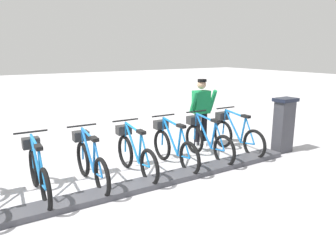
{
  "coord_description": "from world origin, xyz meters",
  "views": [
    {
      "loc": [
        -4.68,
        1.94,
        2.34
      ],
      "look_at": [
        0.5,
        -1.36,
        0.9
      ],
      "focal_mm": 34.48,
      "sensor_mm": 36.0,
      "label": 1
    }
  ],
  "objects_px": {
    "bike_docked_0": "(236,134)",
    "bike_docked_5": "(38,171)",
    "payment_kiosk": "(284,124)",
    "bike_docked_2": "(173,146)",
    "bike_docked_3": "(135,153)",
    "bike_docked_4": "(90,161)",
    "worker_near_rack": "(201,110)",
    "bike_docked_1": "(206,140)"
  },
  "relations": [
    {
      "from": "bike_docked_0",
      "to": "bike_docked_2",
      "type": "xyz_separation_m",
      "value": [
        0.0,
        1.76,
        0.0
      ]
    },
    {
      "from": "bike_docked_0",
      "to": "bike_docked_5",
      "type": "relative_size",
      "value": 1.0
    },
    {
      "from": "bike_docked_1",
      "to": "worker_near_rack",
      "type": "height_order",
      "value": "worker_near_rack"
    },
    {
      "from": "bike_docked_4",
      "to": "payment_kiosk",
      "type": "bearing_deg",
      "value": -97.3
    },
    {
      "from": "bike_docked_5",
      "to": "worker_near_rack",
      "type": "height_order",
      "value": "worker_near_rack"
    },
    {
      "from": "worker_near_rack",
      "to": "bike_docked_0",
      "type": "bearing_deg",
      "value": -159.97
    },
    {
      "from": "payment_kiosk",
      "to": "worker_near_rack",
      "type": "relative_size",
      "value": 0.77
    },
    {
      "from": "bike_docked_0",
      "to": "worker_near_rack",
      "type": "relative_size",
      "value": 1.04
    },
    {
      "from": "bike_docked_3",
      "to": "bike_docked_4",
      "type": "distance_m",
      "value": 0.88
    },
    {
      "from": "bike_docked_0",
      "to": "bike_docked_4",
      "type": "relative_size",
      "value": 1.0
    },
    {
      "from": "bike_docked_1",
      "to": "bike_docked_3",
      "type": "xyz_separation_m",
      "value": [
        0.0,
        1.76,
        0.0
      ]
    },
    {
      "from": "bike_docked_0",
      "to": "bike_docked_1",
      "type": "distance_m",
      "value": 0.88
    },
    {
      "from": "bike_docked_4",
      "to": "worker_near_rack",
      "type": "bearing_deg",
      "value": -74.22
    },
    {
      "from": "bike_docked_2",
      "to": "bike_docked_5",
      "type": "distance_m",
      "value": 2.63
    },
    {
      "from": "bike_docked_1",
      "to": "bike_docked_5",
      "type": "distance_m",
      "value": 3.51
    },
    {
      "from": "bike_docked_1",
      "to": "bike_docked_4",
      "type": "height_order",
      "value": "same"
    },
    {
      "from": "bike_docked_4",
      "to": "bike_docked_5",
      "type": "bearing_deg",
      "value": 90.0
    },
    {
      "from": "payment_kiosk",
      "to": "bike_docked_1",
      "type": "distance_m",
      "value": 1.93
    },
    {
      "from": "bike_docked_1",
      "to": "bike_docked_2",
      "type": "bearing_deg",
      "value": 90.0
    },
    {
      "from": "bike_docked_4",
      "to": "bike_docked_0",
      "type": "bearing_deg",
      "value": -90.0
    },
    {
      "from": "bike_docked_2",
      "to": "bike_docked_3",
      "type": "height_order",
      "value": "same"
    },
    {
      "from": "bike_docked_3",
      "to": "bike_docked_4",
      "type": "relative_size",
      "value": 1.0
    },
    {
      "from": "bike_docked_1",
      "to": "bike_docked_5",
      "type": "height_order",
      "value": "same"
    },
    {
      "from": "bike_docked_1",
      "to": "bike_docked_2",
      "type": "relative_size",
      "value": 1.0
    },
    {
      "from": "bike_docked_5",
      "to": "bike_docked_4",
      "type": "bearing_deg",
      "value": -90.0
    },
    {
      "from": "bike_docked_2",
      "to": "bike_docked_3",
      "type": "xyz_separation_m",
      "value": [
        0.0,
        0.88,
        0.0
      ]
    },
    {
      "from": "bike_docked_1",
      "to": "bike_docked_5",
      "type": "xyz_separation_m",
      "value": [
        0.0,
        3.51,
        0.0
      ]
    },
    {
      "from": "bike_docked_4",
      "to": "bike_docked_1",
      "type": "bearing_deg",
      "value": -90.0
    },
    {
      "from": "bike_docked_0",
      "to": "worker_near_rack",
      "type": "height_order",
      "value": "worker_near_rack"
    },
    {
      "from": "bike_docked_0",
      "to": "bike_docked_5",
      "type": "xyz_separation_m",
      "value": [
        0.0,
        4.39,
        0.0
      ]
    },
    {
      "from": "payment_kiosk",
      "to": "bike_docked_2",
      "type": "xyz_separation_m",
      "value": [
        0.57,
        2.71,
        -0.24
      ]
    },
    {
      "from": "payment_kiosk",
      "to": "bike_docked_0",
      "type": "distance_m",
      "value": 1.14
    },
    {
      "from": "bike_docked_1",
      "to": "bike_docked_0",
      "type": "bearing_deg",
      "value": -90.0
    },
    {
      "from": "bike_docked_4",
      "to": "bike_docked_5",
      "type": "xyz_separation_m",
      "value": [
        0.0,
        0.88,
        0.0
      ]
    },
    {
      "from": "bike_docked_3",
      "to": "bike_docked_2",
      "type": "bearing_deg",
      "value": -90.0
    },
    {
      "from": "bike_docked_1",
      "to": "bike_docked_4",
      "type": "distance_m",
      "value": 2.63
    },
    {
      "from": "payment_kiosk",
      "to": "worker_near_rack",
      "type": "distance_m",
      "value": 1.97
    },
    {
      "from": "bike_docked_3",
      "to": "bike_docked_5",
      "type": "relative_size",
      "value": 1.0
    },
    {
      "from": "bike_docked_4",
      "to": "worker_near_rack",
      "type": "xyz_separation_m",
      "value": [
        0.9,
        -3.18,
        0.48
      ]
    },
    {
      "from": "bike_docked_2",
      "to": "worker_near_rack",
      "type": "distance_m",
      "value": 1.75
    },
    {
      "from": "bike_docked_0",
      "to": "bike_docked_2",
      "type": "bearing_deg",
      "value": 90.0
    },
    {
      "from": "bike_docked_0",
      "to": "bike_docked_4",
      "type": "height_order",
      "value": "same"
    }
  ]
}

